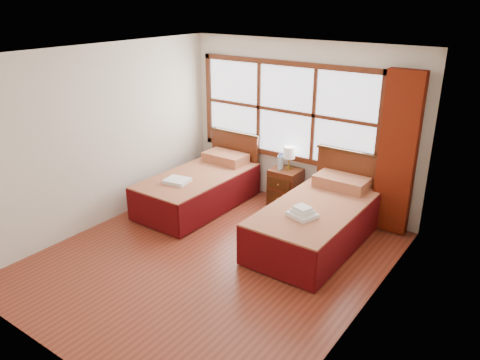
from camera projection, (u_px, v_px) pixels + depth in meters
The scene contains 15 objects.
floor at pixel (212, 258), 6.12m from camera, with size 4.50×4.50×0.00m, color brown.
ceiling at pixel (207, 54), 5.16m from camera, with size 4.50×4.50×0.00m, color white.
wall_back at pixel (300, 125), 7.34m from camera, with size 4.00×4.00×0.00m, color silver.
wall_left at pixel (102, 137), 6.72m from camera, with size 4.50×4.50×0.00m, color silver.
wall_right at pixel (370, 205), 4.56m from camera, with size 4.50×4.50×0.00m, color silver.
window at pixel (286, 111), 7.37m from camera, with size 3.16×0.06×1.56m.
curtain at pixel (398, 154), 6.41m from camera, with size 0.50×0.16×2.30m, color maroon.
bed_left at pixel (201, 187), 7.55m from camera, with size 1.06×2.08×1.03m.
bed_right at pixel (318, 220), 6.41m from camera, with size 1.11×2.16×1.09m.
nightstand at pixel (285, 187), 7.55m from camera, with size 0.46×0.46×0.62m.
towels_left at pixel (177, 181), 7.10m from camera, with size 0.40×0.36×0.05m.
towels_right at pixel (302, 213), 5.93m from camera, with size 0.40×0.37×0.14m.
lamp at pixel (289, 153), 7.39m from camera, with size 0.19×0.19×0.36m.
bottle_near at pixel (281, 162), 7.45m from camera, with size 0.06×0.06×0.25m.
bottle_far at pixel (279, 163), 7.40m from camera, with size 0.07×0.07×0.26m.
Camera 1 is at (3.38, -4.10, 3.21)m, focal length 35.00 mm.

